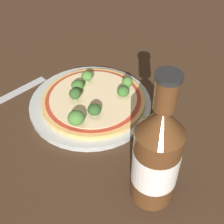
{
  "coord_description": "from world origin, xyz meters",
  "views": [
    {
      "loc": [
        0.23,
        -0.45,
        0.45
      ],
      "look_at": [
        0.07,
        -0.07,
        0.06
      ],
      "focal_mm": 50.0,
      "sensor_mm": 36.0,
      "label": 1
    }
  ],
  "objects": [
    {
      "name": "ground_plane",
      "position": [
        0.0,
        0.0,
        0.0
      ],
      "size": [
        3.0,
        3.0,
        0.0
      ],
      "primitive_type": "plane",
      "color": "#3D2819"
    },
    {
      "name": "plate",
      "position": [
        -0.01,
        -0.01,
        0.01
      ],
      "size": [
        0.26,
        0.26,
        0.01
      ],
      "color": "#B2B7B2",
      "rests_on": "ground_plane"
    },
    {
      "name": "pizza",
      "position": [
        -0.0,
        -0.01,
        0.02
      ],
      "size": [
        0.22,
        0.22,
        0.01
      ],
      "color": "tan",
      "rests_on": "plate"
    },
    {
      "name": "broccoli_floret_0",
      "position": [
        0.03,
        -0.06,
        0.04
      ],
      "size": [
        0.03,
        0.03,
        0.03
      ],
      "color": "#6B8E51",
      "rests_on": "pizza"
    },
    {
      "name": "broccoli_floret_1",
      "position": [
        -0.03,
        -0.03,
        0.04
      ],
      "size": [
        0.02,
        0.02,
        0.03
      ],
      "color": "#6B8E51",
      "rests_on": "pizza"
    },
    {
      "name": "broccoli_floret_2",
      "position": [
        -0.04,
        -0.0,
        0.04
      ],
      "size": [
        0.03,
        0.03,
        0.02
      ],
      "color": "#6B8E51",
      "rests_on": "pizza"
    },
    {
      "name": "broccoli_floret_3",
      "position": [
        0.01,
        -0.09,
        0.04
      ],
      "size": [
        0.03,
        0.03,
        0.03
      ],
      "color": "#6B8E51",
      "rests_on": "pizza"
    },
    {
      "name": "broccoli_floret_4",
      "position": [
        -0.03,
        0.03,
        0.04
      ],
      "size": [
        0.03,
        0.03,
        0.03
      ],
      "color": "#6B8E51",
      "rests_on": "pizza"
    },
    {
      "name": "broccoli_floret_5",
      "position": [
        0.05,
        0.05,
        0.04
      ],
      "size": [
        0.02,
        0.02,
        0.03
      ],
      "color": "#6B8E51",
      "rests_on": "pizza"
    },
    {
      "name": "broccoli_floret_6",
      "position": [
        0.06,
        0.02,
        0.04
      ],
      "size": [
        0.03,
        0.03,
        0.02
      ],
      "color": "#6B8E51",
      "rests_on": "pizza"
    },
    {
      "name": "beer_bottle",
      "position": [
        0.18,
        -0.16,
        0.09
      ],
      "size": [
        0.07,
        0.07,
        0.24
      ],
      "color": "#563319",
      "rests_on": "ground_plane"
    },
    {
      "name": "fork",
      "position": [
        -0.19,
        -0.06,
        0.0
      ],
      "size": [
        0.09,
        0.18,
        0.0
      ],
      "rotation": [
        0.0,
        0.0,
        1.18
      ],
      "color": "#B2B2B7",
      "rests_on": "ground_plane"
    }
  ]
}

